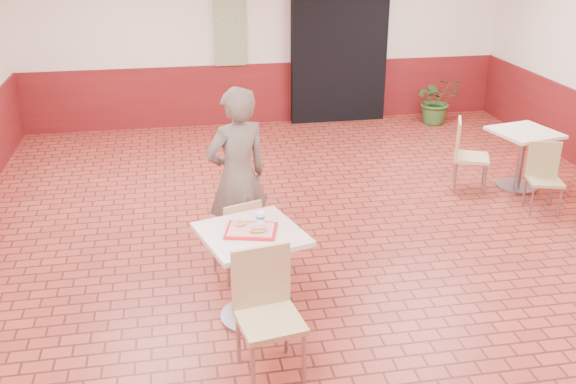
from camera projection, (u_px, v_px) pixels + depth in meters
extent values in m
cube|color=maroon|center=(341.00, 262.00, 6.50)|extent=(8.00, 10.00, 0.01)
cube|color=#EEDEC6|center=(266.00, 33.00, 10.43)|extent=(8.00, 0.01, 3.00)
cube|color=maroon|center=(267.00, 93.00, 10.81)|extent=(8.00, 0.04, 1.00)
cube|color=black|center=(339.00, 56.00, 10.68)|extent=(1.60, 0.22, 2.20)
cube|color=gray|center=(230.00, 28.00, 10.24)|extent=(0.50, 0.03, 1.20)
cube|color=beige|center=(251.00, 234.00, 5.28)|extent=(0.79, 0.79, 0.04)
cylinder|color=gray|center=(252.00, 278.00, 5.45)|extent=(0.09, 0.09, 0.79)
cylinder|color=gray|center=(253.00, 315.00, 5.60)|extent=(0.57, 0.57, 0.03)
cube|color=tan|center=(270.00, 322.00, 4.73)|extent=(0.52, 0.52, 0.04)
cube|color=tan|center=(261.00, 276.00, 4.80)|extent=(0.46, 0.11, 0.50)
cylinder|color=gray|center=(253.00, 370.00, 4.60)|extent=(0.03, 0.03, 0.45)
cylinder|color=gray|center=(304.00, 359.00, 4.72)|extent=(0.03, 0.03, 0.45)
cylinder|color=gray|center=(238.00, 339.00, 4.94)|extent=(0.03, 0.03, 0.45)
cylinder|color=gray|center=(286.00, 329.00, 5.06)|extent=(0.03, 0.03, 0.45)
cube|color=#E6B58A|center=(236.00, 239.00, 6.13)|extent=(0.48, 0.48, 0.04)
cube|color=#E6B58A|center=(243.00, 224.00, 5.90)|extent=(0.37, 0.15, 0.42)
cylinder|color=gray|center=(244.00, 247.00, 6.41)|extent=(0.03, 0.03, 0.37)
cylinder|color=gray|center=(214.00, 254.00, 6.26)|extent=(0.03, 0.03, 0.37)
cylinder|color=gray|center=(259.00, 260.00, 6.15)|extent=(0.03, 0.03, 0.37)
cylinder|color=gray|center=(228.00, 269.00, 6.00)|extent=(0.03, 0.03, 0.37)
imported|color=#62584C|center=(238.00, 177.00, 6.23)|extent=(0.76, 0.64, 1.79)
cube|color=red|center=(251.00, 231.00, 5.27)|extent=(0.41, 0.32, 0.02)
cube|color=#E18585|center=(251.00, 229.00, 5.27)|extent=(0.37, 0.27, 0.00)
torus|color=#E18252|center=(240.00, 223.00, 5.34)|extent=(0.13, 0.13, 0.03)
ellipsoid|color=gold|center=(259.00, 230.00, 5.21)|extent=(0.14, 0.07, 0.04)
cube|color=beige|center=(259.00, 228.00, 5.20)|extent=(0.12, 0.06, 0.01)
ellipsoid|color=#A97017|center=(251.00, 232.00, 5.20)|extent=(0.03, 0.03, 0.02)
cylinder|color=white|center=(260.00, 217.00, 5.36)|extent=(0.07, 0.07, 0.10)
cylinder|color=blue|center=(260.00, 217.00, 5.36)|extent=(0.08, 0.08, 0.02)
cube|color=beige|center=(525.00, 132.00, 8.03)|extent=(0.72, 0.72, 0.04)
cylinder|color=gray|center=(520.00, 161.00, 8.18)|extent=(0.08, 0.08, 0.72)
cylinder|color=gray|center=(517.00, 186.00, 8.31)|extent=(0.52, 0.52, 0.03)
cube|color=#D6BC80|center=(471.00, 157.00, 8.10)|extent=(0.55, 0.55, 0.04)
cube|color=#D6BC80|center=(458.00, 138.00, 8.04)|extent=(0.19, 0.40, 0.46)
cylinder|color=gray|center=(485.00, 180.00, 7.99)|extent=(0.03, 0.03, 0.41)
cylinder|color=gray|center=(483.00, 170.00, 8.31)|extent=(0.03, 0.03, 0.41)
cylinder|color=gray|center=(455.00, 178.00, 8.06)|extent=(0.03, 0.03, 0.41)
cylinder|color=gray|center=(455.00, 168.00, 8.39)|extent=(0.03, 0.03, 0.41)
cube|color=tan|center=(545.00, 181.00, 7.50)|extent=(0.46, 0.46, 0.04)
cube|color=tan|center=(544.00, 158.00, 7.56)|extent=(0.37, 0.12, 0.41)
cylinder|color=gray|center=(532.00, 202.00, 7.44)|extent=(0.03, 0.03, 0.36)
cylinder|color=gray|center=(560.00, 203.00, 7.41)|extent=(0.03, 0.03, 0.36)
cylinder|color=gray|center=(525.00, 191.00, 7.73)|extent=(0.03, 0.03, 0.36)
cylinder|color=gray|center=(552.00, 192.00, 7.71)|extent=(0.03, 0.03, 0.36)
imported|color=#326026|center=(437.00, 100.00, 10.77)|extent=(0.75, 0.65, 0.80)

